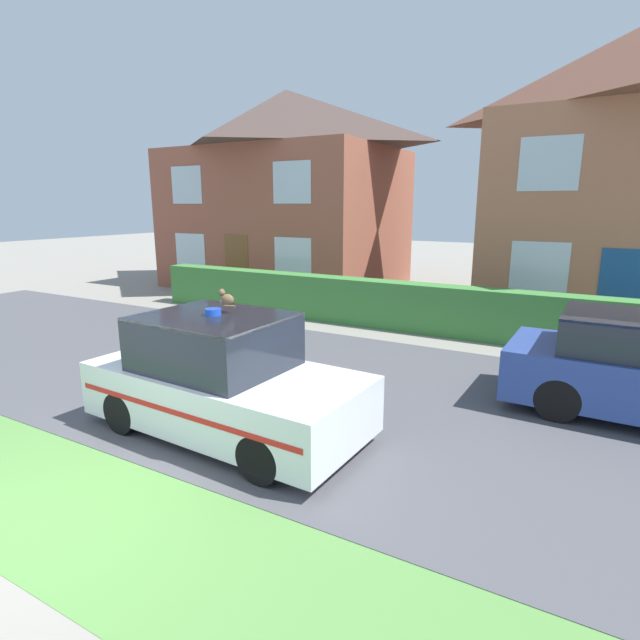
{
  "coord_description": "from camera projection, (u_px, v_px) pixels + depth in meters",
  "views": [
    {
      "loc": [
        4.58,
        -2.53,
        3.13
      ],
      "look_at": [
        0.19,
        5.23,
        1.05
      ],
      "focal_mm": 28.0,
      "sensor_mm": 36.0,
      "label": 1
    }
  ],
  "objects": [
    {
      "name": "road_strip",
      "position": [
        294.0,
        382.0,
        8.95
      ],
      "size": [
        28.0,
        6.8,
        0.01
      ],
      "primitive_type": "cube",
      "color": "#4C4C51",
      "rests_on": "ground"
    },
    {
      "name": "lawn_verge",
      "position": [
        73.0,
        507.0,
        5.27
      ],
      "size": [
        28.0,
        1.88,
        0.01
      ],
      "primitive_type": "cube",
      "color": "#568C42",
      "rests_on": "ground"
    },
    {
      "name": "police_car",
      "position": [
        223.0,
        379.0,
        6.87
      ],
      "size": [
        4.01,
        1.95,
        1.74
      ],
      "rotation": [
        0.0,
        0.0,
        -0.04
      ],
      "color": "black",
      "rests_on": "road_strip"
    },
    {
      "name": "house_left",
      "position": [
        287.0,
        188.0,
        19.37
      ],
      "size": [
        8.5,
        6.57,
        7.29
      ],
      "color": "#93513D",
      "rests_on": "ground"
    },
    {
      "name": "ground_plane",
      "position": [
        50.0,
        520.0,
        5.05
      ],
      "size": [
        80.0,
        80.0,
        0.0
      ],
      "primitive_type": "plane",
      "color": "gray"
    },
    {
      "name": "garden_hedge",
      "position": [
        401.0,
        306.0,
        12.66
      ],
      "size": [
        15.44,
        0.64,
        1.21
      ],
      "primitive_type": "cube",
      "color": "#3D7F38",
      "rests_on": "ground"
    },
    {
      "name": "cat",
      "position": [
        226.0,
        299.0,
        6.87
      ],
      "size": [
        0.29,
        0.17,
        0.24
      ],
      "rotation": [
        0.0,
        0.0,
        3.4
      ],
      "color": "brown",
      "rests_on": "police_car"
    }
  ]
}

